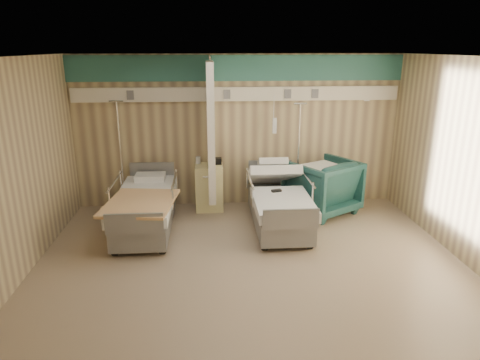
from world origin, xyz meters
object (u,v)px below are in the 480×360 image
visitor_armchair (322,186)px  bed_right (278,209)px  bedside_cabinet (209,187)px  bed_left (146,212)px  iv_stand_right (297,186)px  iv_stand_left (124,190)px

visitor_armchair → bed_right: bearing=2.8°
bedside_cabinet → visitor_armchair: bearing=-8.4°
bed_left → bedside_cabinet: (1.05, 0.90, 0.11)m
bed_right → bed_left: 2.20m
bed_right → bedside_cabinet: (-1.15, 0.90, 0.11)m
iv_stand_right → iv_stand_left: (-3.21, -0.02, 0.02)m
iv_stand_right → iv_stand_left: iv_stand_left is taller
bed_right → bed_left: bearing=180.0°
bed_left → iv_stand_left: bearing=119.6°
bedside_cabinet → visitor_armchair: (2.04, -0.30, 0.07)m
bed_right → visitor_armchair: bearing=34.0°
bedside_cabinet → iv_stand_right: bearing=0.9°
bed_right → iv_stand_right: size_ratio=1.10×
bedside_cabinet → iv_stand_left: bearing=179.8°
bedside_cabinet → iv_stand_right: 1.65m
visitor_armchair → iv_stand_left: 3.62m
bedside_cabinet → bed_left: bearing=-139.4°
visitor_armchair → iv_stand_right: 0.52m
bed_left → iv_stand_left: size_ratio=1.06×
bed_left → iv_stand_right: (2.70, 0.93, 0.09)m
iv_stand_right → bed_right: bearing=-118.4°
iv_stand_left → bedside_cabinet: bearing=-0.2°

